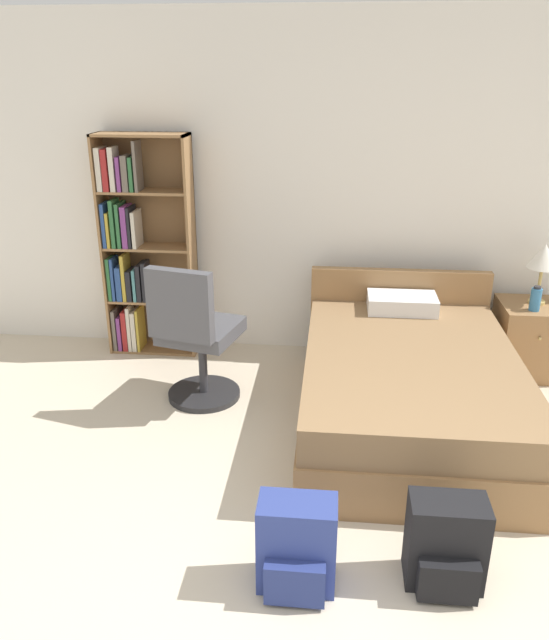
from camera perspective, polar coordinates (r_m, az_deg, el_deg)
wall_back at (r=4.91m, az=7.49°, el=11.55°), size 9.00×0.06×2.60m
bookshelf at (r=5.04m, az=-12.40°, el=6.44°), size 0.71×0.26×1.74m
bed at (r=4.17m, az=12.09°, el=-5.72°), size 1.35×1.99×0.76m
office_chair at (r=4.23m, az=-7.23°, el=-1.61°), size 0.58×0.65×1.02m
nightstand at (r=5.10m, az=22.15°, el=-1.59°), size 0.46×0.50×0.55m
table_lamp at (r=4.95m, az=23.40°, el=5.23°), size 0.22×0.22×0.45m
water_bottle at (r=4.86m, az=22.76°, el=1.78°), size 0.08×0.08×0.18m
backpack_black at (r=3.04m, az=15.39°, el=-19.25°), size 0.34×0.27×0.43m
backpack_blue at (r=2.93m, az=2.04°, el=-20.06°), size 0.35×0.27×0.44m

